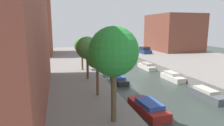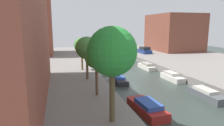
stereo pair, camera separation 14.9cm
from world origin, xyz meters
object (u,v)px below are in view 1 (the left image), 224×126
Objects in this scene: street_tree_0 at (114,52)px; street_tree_2 at (87,48)px; street_tree_3 at (82,46)px; moored_boat_right_3 at (146,66)px; moored_boat_left_3 at (105,70)px; parked_car at (144,50)px; moored_boat_left_2 at (119,80)px; moored_boat_left_1 at (148,107)px; apartment_tower_far at (25,7)px; low_block_right at (173,32)px; moored_boat_right_2 at (172,77)px; moored_boat_left_4 at (97,61)px; street_tree_1 at (97,57)px; moored_boat_right_1 at (207,94)px.

street_tree_2 is (-0.00, 10.64, -0.88)m from street_tree_0.
street_tree_3 is 11.68m from moored_boat_right_3.
moored_boat_left_3 is at bearing 62.18° from street_tree_2.
moored_boat_left_3 is (3.74, 17.73, -5.07)m from street_tree_0.
parked_car reaches higher than moored_boat_left_2.
street_tree_0 is 1.33× the size of moored_boat_left_1.
apartment_tower_far reaches higher than low_block_right.
street_tree_3 is (-0.00, 4.80, -0.17)m from street_tree_2.
moored_boat_right_2 is (6.99, -0.72, 0.08)m from moored_boat_left_2.
apartment_tower_far is 3.29× the size of street_tree_0.
street_tree_2 is 5.80m from moored_boat_left_2.
apartment_tower_far reaches higher than street_tree_0.
moored_boat_left_4 is at bearing -159.99° from low_block_right.
street_tree_2 is 1.40× the size of moored_boat_left_3.
street_tree_3 is at bearing 90.00° from street_tree_2.
apartment_tower_far is 30.83m from street_tree_1.
apartment_tower_far reaches higher than street_tree_2.
street_tree_2 is 1.22× the size of moored_boat_right_2.
street_tree_1 is at bearing -129.85° from moored_boat_right_3.
apartment_tower_far is 26.62m from parked_car.
apartment_tower_far is 34.43m from low_block_right.
low_block_right is 3.20× the size of moored_boat_right_2.
street_tree_0 reaches higher than moored_boat_left_3.
low_block_right is (34.00, -0.98, -5.33)m from apartment_tower_far.
apartment_tower_far is 4.49× the size of moored_boat_right_3.
parked_car is (15.42, 24.07, -2.70)m from street_tree_1.
moored_boat_left_3 is at bearing -144.52° from low_block_right.
street_tree_3 is at bearing 90.00° from street_tree_1.
street_tree_3 is 1.28× the size of moored_boat_left_3.
moored_boat_left_4 is at bearing 89.18° from moored_boat_left_1.
street_tree_0 is 1.38× the size of moored_boat_left_4.
moored_boat_left_2 is at bearing 174.10° from moored_boat_right_2.
street_tree_1 is at bearing -90.00° from street_tree_2.
moored_boat_right_3 is at bearing 91.95° from moored_boat_right_2.
parked_car is 18.96m from moored_boat_right_2.
street_tree_3 reaches higher than street_tree_1.
moored_boat_left_3 is at bearing 31.38° from street_tree_3.
street_tree_1 is 5.84m from moored_boat_left_1.
moored_boat_left_4 is at bearing 133.23° from moored_boat_right_3.
apartment_tower_far is 4.48× the size of street_tree_1.
apartment_tower_far is 37.14m from moored_boat_right_1.
street_tree_2 reaches higher than street_tree_1.
moored_boat_right_3 is (19.89, -15.87, -10.28)m from apartment_tower_far.
street_tree_1 is 13.84m from moored_boat_left_3.
street_tree_1 is at bearing -101.00° from moored_boat_left_4.
street_tree_3 is at bearing 90.00° from street_tree_0.
street_tree_0 is 1.37× the size of moored_boat_right_3.
street_tree_2 is 1.13× the size of parked_car.
street_tree_0 is at bearing -90.00° from street_tree_2.
moored_boat_right_2 is at bearing -5.90° from moored_boat_left_2.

